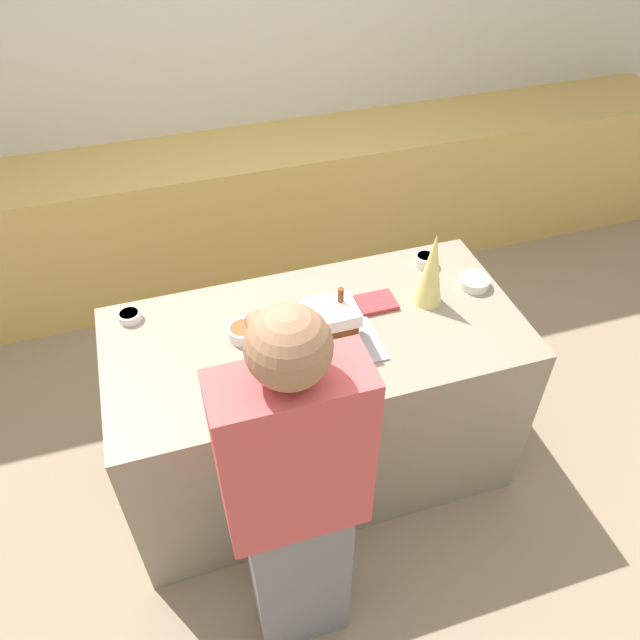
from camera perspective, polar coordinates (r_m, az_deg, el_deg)
name	(u,v)px	position (r m, az deg, el deg)	size (l,w,h in m)	color
ground_plane	(317,461)	(3.19, -0.28, -12.75)	(12.00, 12.00, 0.00)	gray
wall_back	(216,58)	(3.97, -9.46, 22.57)	(8.00, 0.05, 2.60)	beige
back_cabinet_block	(241,213)	(4.05, -7.26, 9.66)	(6.00, 0.60, 0.88)	tan
kitchen_island	(317,403)	(2.83, -0.31, -7.61)	(1.70, 0.82, 0.89)	gray
baking_tray	(329,341)	(2.46, 0.85, -1.97)	(0.38, 0.33, 0.01)	#9E9EA8
gingerbread_house	(330,324)	(2.40, 0.88, -0.34)	(0.21, 0.16, 0.23)	brown
decorative_tree	(432,269)	(2.58, 10.18, 4.60)	(0.12, 0.12, 0.34)	#DBD675
candy_bowl_near_tray_left	(425,260)	(2.87, 9.59, 5.46)	(0.09, 0.09, 0.05)	white
candy_bowl_near_tray_right	(129,316)	(2.67, -17.03, 0.38)	(0.09, 0.09, 0.04)	white
candy_bowl_front_corner	(474,282)	(2.79, 13.93, 3.43)	(0.13, 0.13, 0.04)	silver
candy_bowl_behind_tray	(243,332)	(2.48, -7.03, -1.07)	(0.12, 0.12, 0.05)	white
cookbook	(376,303)	(2.64, 5.16, 1.60)	(0.16, 0.13, 0.02)	#B23338
person	(296,503)	(2.05, -2.23, -16.35)	(0.44, 0.55, 1.67)	slate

